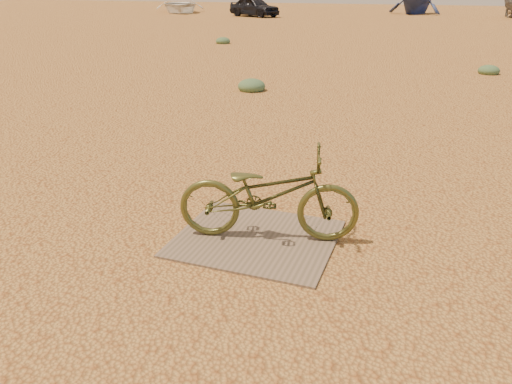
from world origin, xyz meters
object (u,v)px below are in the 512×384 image
(plywood_board, at_px, (256,238))
(boat_near_left, at_px, (180,5))
(car, at_px, (254,7))
(bicycle, at_px, (268,194))

(plywood_board, height_order, boat_near_left, boat_near_left)
(boat_near_left, bearing_deg, car, -47.27)
(boat_near_left, bearing_deg, bicycle, -88.60)
(plywood_board, bearing_deg, bicycle, 25.94)
(bicycle, distance_m, boat_near_left, 40.75)
(car, relative_size, boat_near_left, 0.70)
(plywood_board, height_order, bicycle, bicycle)
(plywood_board, relative_size, bicycle, 0.88)
(plywood_board, xyz_separation_m, boat_near_left, (-19.85, 35.59, 0.60))
(plywood_board, height_order, car, car)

